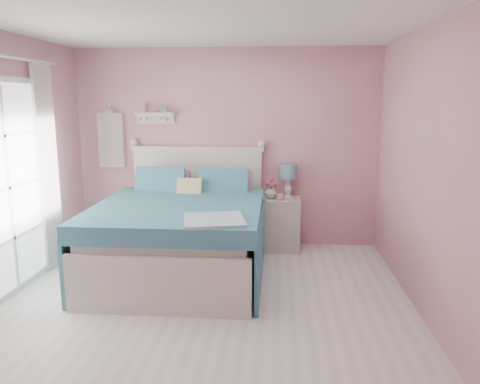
# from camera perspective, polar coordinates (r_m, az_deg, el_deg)

# --- Properties ---
(floor) EXTENTS (4.50, 4.50, 0.00)m
(floor) POSITION_cam_1_polar(r_m,az_deg,el_deg) (4.43, -4.84, -14.75)
(floor) COLOR silver
(floor) RESTS_ON ground
(room_shell) EXTENTS (4.50, 4.50, 4.50)m
(room_shell) POSITION_cam_1_polar(r_m,az_deg,el_deg) (4.00, -5.21, 6.11)
(room_shell) COLOR #C27B86
(room_shell) RESTS_ON floor
(bed) EXTENTS (1.79, 2.29, 1.33)m
(bed) POSITION_cam_1_polar(r_m,az_deg,el_deg) (5.36, -7.06, -5.21)
(bed) COLOR silver
(bed) RESTS_ON floor
(nightstand) EXTENTS (0.47, 0.47, 0.68)m
(nightstand) POSITION_cam_1_polar(r_m,az_deg,el_deg) (6.13, 5.05, -3.88)
(nightstand) COLOR beige
(nightstand) RESTS_ON floor
(table_lamp) EXTENTS (0.22, 0.22, 0.44)m
(table_lamp) POSITION_cam_1_polar(r_m,az_deg,el_deg) (6.12, 5.90, 2.24)
(table_lamp) COLOR white
(table_lamp) RESTS_ON nightstand
(vase) EXTENTS (0.19, 0.19, 0.17)m
(vase) POSITION_cam_1_polar(r_m,az_deg,el_deg) (6.03, 3.81, 0.03)
(vase) COLOR silver
(vase) RESTS_ON nightstand
(teacup) EXTENTS (0.12, 0.12, 0.09)m
(teacup) POSITION_cam_1_polar(r_m,az_deg,el_deg) (5.95, 4.93, -0.55)
(teacup) COLOR pink
(teacup) RESTS_ON nightstand
(roses) EXTENTS (0.14, 0.11, 0.12)m
(roses) POSITION_cam_1_polar(r_m,az_deg,el_deg) (6.00, 3.81, 1.17)
(roses) COLOR #D94A81
(roses) RESTS_ON vase
(wall_shelf) EXTENTS (0.50, 0.15, 0.25)m
(wall_shelf) POSITION_cam_1_polar(r_m,az_deg,el_deg) (6.33, -10.32, 9.20)
(wall_shelf) COLOR silver
(wall_shelf) RESTS_ON room_shell
(hanging_dress) EXTENTS (0.34, 0.03, 0.72)m
(hanging_dress) POSITION_cam_1_polar(r_m,az_deg,el_deg) (6.52, -15.48, 6.09)
(hanging_dress) COLOR white
(hanging_dress) RESTS_ON room_shell
(french_door) EXTENTS (0.04, 1.32, 2.16)m
(french_door) POSITION_cam_1_polar(r_m,az_deg,el_deg) (5.15, -26.46, 0.38)
(french_door) COLOR silver
(french_door) RESTS_ON floor
(curtain_far) EXTENTS (0.04, 0.40, 2.32)m
(curtain_far) POSITION_cam_1_polar(r_m,az_deg,el_deg) (5.75, -22.35, 2.81)
(curtain_far) COLOR white
(curtain_far) RESTS_ON floor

